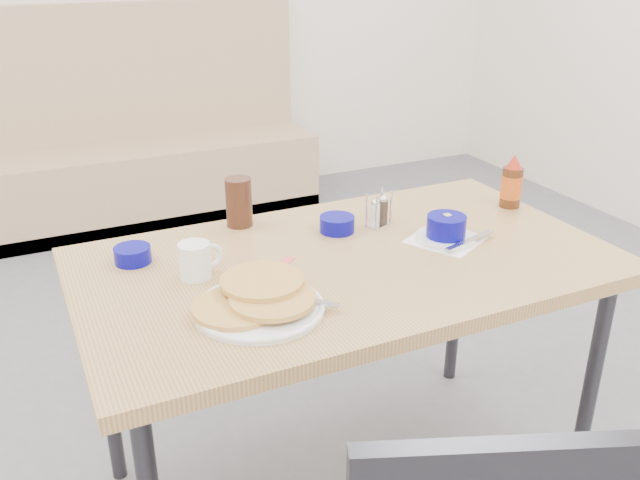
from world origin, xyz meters
name	(u,v)px	position (x,y,z in m)	size (l,w,h in m)	color
booth_bench	(151,157)	(0.00, 2.78, 0.35)	(1.90, 0.56, 1.22)	tan
dining_table	(347,279)	(0.00, 0.25, 0.70)	(1.40, 0.80, 0.76)	tan
pancake_plate	(258,302)	(-0.31, 0.09, 0.78)	(0.32, 0.30, 0.05)	white
coffee_mug	(196,260)	(-0.39, 0.31, 0.81)	(0.12, 0.08, 0.09)	white
grits_setting	(446,230)	(0.30, 0.24, 0.79)	(0.26, 0.24, 0.08)	white
creamer_bowl	(133,255)	(-0.52, 0.47, 0.78)	(0.10, 0.10, 0.04)	#06057B
butter_bowl	(337,224)	(0.06, 0.43, 0.78)	(0.10, 0.10, 0.05)	#06057B
amber_tumbler	(239,202)	(-0.18, 0.59, 0.83)	(0.08, 0.08, 0.14)	#391D12
condiment_caddy	(379,213)	(0.19, 0.42, 0.80)	(0.10, 0.08, 0.10)	silver
syrup_bottle	(512,184)	(0.64, 0.37, 0.83)	(0.06, 0.06, 0.17)	#47230F
sugar_wrapper	(287,260)	(-0.15, 0.30, 0.76)	(0.04, 0.03, 0.00)	#DC4C49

